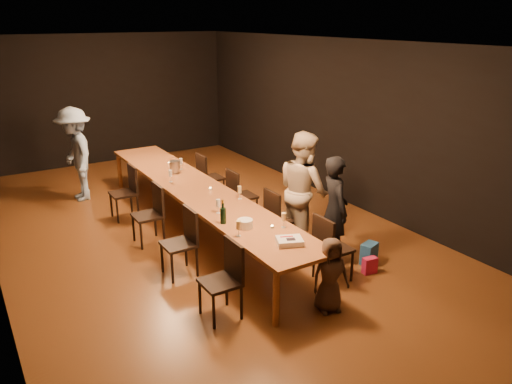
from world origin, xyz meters
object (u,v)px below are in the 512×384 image
woman_birthday (335,210)px  champagne_bottle (223,212)px  chair_right_3 (211,177)px  chair_left_2 (147,215)px  chair_right_1 (282,218)px  ice_bucket (175,167)px  chair_left_3 (123,193)px  birthday_cake (290,241)px  table (197,191)px  chair_left_1 (178,243)px  chair_right_0 (334,248)px  chair_left_0 (220,281)px  man_blue (76,154)px  woman_tan (303,190)px  chair_right_2 (243,195)px  plate_stack (245,224)px  child (330,275)px

woman_birthday → champagne_bottle: 1.60m
chair_right_3 → chair_left_2: 2.08m
chair_right_1 → ice_bucket: (-0.81, 2.19, 0.39)m
chair_right_1 → chair_left_3: (-1.70, 2.40, 0.00)m
birthday_cake → table: bearing=114.4°
chair_left_1 → chair_left_2: same height
chair_right_0 → ice_bucket: ice_bucket is taller
chair_left_0 → chair_right_0: bearing=-90.0°
chair_right_1 → man_blue: 4.37m
woman_birthday → birthday_cake: woman_birthday is taller
table → champagne_bottle: (-0.32, -1.50, 0.21)m
woman_tan → chair_right_2: bearing=17.4°
table → chair_left_2: 0.88m
chair_left_2 → table: bearing=-90.0°
chair_right_2 → chair_left_0: size_ratio=1.00×
woman_tan → man_blue: bearing=36.4°
chair_left_3 → plate_stack: 3.08m
chair_right_2 → chair_left_0: same height
table → plate_stack: 1.79m
chair_left_3 → child: bearing=-164.1°
chair_right_2 → plate_stack: chair_right_2 is taller
champagne_bottle → ice_bucket: (0.36, 2.48, -0.06)m
chair_right_0 → chair_right_1: size_ratio=1.00×
chair_right_0 → chair_left_3: bearing=-154.7°
chair_right_0 → champagne_bottle: 1.54m
chair_right_0 → man_blue: (-2.13, 5.00, 0.43)m
chair_left_0 → man_blue: man_blue is taller
table → champagne_bottle: bearing=-101.9°
chair_left_2 → woman_birthday: woman_birthday is taller
chair_left_1 → ice_bucket: bearing=-22.2°
birthday_cake → chair_left_1: bearing=148.4°
man_blue → champagne_bottle: man_blue is taller
chair_left_1 → woman_tan: bearing=-93.0°
chair_right_1 → woman_tan: (0.30, -0.10, 0.43)m
chair_right_1 → birthday_cake: chair_right_1 is taller
chair_right_2 → chair_right_0: bearing=-0.0°
chair_right_1 → chair_left_2: bearing=-125.2°
chair_left_3 → man_blue: 1.52m
chair_left_0 → plate_stack: bearing=-48.6°
chair_right_0 → woman_tan: 1.22m
plate_stack → chair_right_0: bearing=-32.1°
child → ice_bucket: (-0.29, 3.94, 0.38)m
champagne_bottle → ice_bucket: bearing=81.8°
chair_left_1 → woman_tan: 2.05m
man_blue → plate_stack: bearing=14.6°
chair_right_0 → birthday_cake: (-0.78, -0.08, 0.32)m
chair_right_1 → man_blue: size_ratio=0.52×
chair_right_0 → chair_left_0: 1.70m
chair_right_0 → chair_right_3: bearing=180.0°
ice_bucket → chair_left_3: bearing=166.6°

